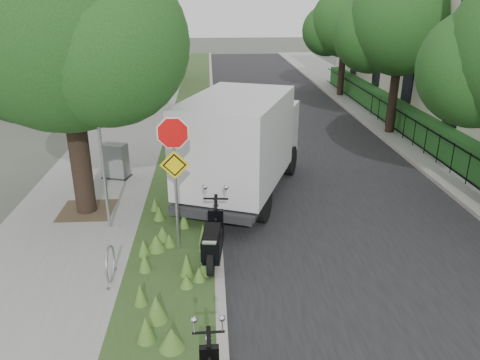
% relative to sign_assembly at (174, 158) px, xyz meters
% --- Properties ---
extents(ground, '(120.00, 120.00, 0.00)m').
position_rel_sign_assembly_xyz_m(ground, '(1.40, -0.58, -2.33)').
color(ground, '#4C5147').
rests_on(ground, ground).
extents(sidewalk_near, '(3.50, 60.00, 0.12)m').
position_rel_sign_assembly_xyz_m(sidewalk_near, '(-2.85, 9.42, -2.27)').
color(sidewalk_near, gray).
rests_on(sidewalk_near, ground).
extents(verge, '(2.00, 60.00, 0.12)m').
position_rel_sign_assembly_xyz_m(verge, '(-0.10, 9.42, -2.27)').
color(verge, '#31481F').
rests_on(verge, ground).
extents(kerb_near, '(0.20, 60.00, 0.13)m').
position_rel_sign_assembly_xyz_m(kerb_near, '(0.90, 9.42, -2.26)').
color(kerb_near, '#9E9991').
rests_on(kerb_near, ground).
extents(road, '(7.00, 60.00, 0.01)m').
position_rel_sign_assembly_xyz_m(road, '(4.40, 9.42, -2.32)').
color(road, black).
rests_on(road, ground).
extents(kerb_far, '(0.20, 60.00, 0.13)m').
position_rel_sign_assembly_xyz_m(kerb_far, '(7.90, 9.42, -2.26)').
color(kerb_far, '#9E9991').
rests_on(kerb_far, ground).
extents(footpath_far, '(3.20, 60.00, 0.12)m').
position_rel_sign_assembly_xyz_m(footpath_far, '(9.60, 9.42, -2.27)').
color(footpath_far, gray).
rests_on(footpath_far, ground).
extents(street_tree_main, '(6.21, 5.54, 7.66)m').
position_rel_sign_assembly_xyz_m(street_tree_main, '(-2.68, 2.28, 2.48)').
color(street_tree_main, black).
rests_on(street_tree_main, ground).
extents(bare_post, '(0.08, 0.08, 4.00)m').
position_rel_sign_assembly_xyz_m(bare_post, '(-1.80, 1.22, -0.21)').
color(bare_post, '#A5A8AD').
rests_on(bare_post, ground).
extents(bike_hoop, '(0.06, 0.78, 0.77)m').
position_rel_sign_assembly_xyz_m(bike_hoop, '(-1.30, -1.18, -1.83)').
color(bike_hoop, '#A5A8AD').
rests_on(bike_hoop, ground).
extents(sign_assembly, '(0.94, 0.08, 3.22)m').
position_rel_sign_assembly_xyz_m(sign_assembly, '(0.00, 0.00, 0.00)').
color(sign_assembly, '#A5A8AD').
rests_on(sign_assembly, ground).
extents(fence_far, '(0.04, 24.00, 1.00)m').
position_rel_sign_assembly_xyz_m(fence_far, '(8.60, 9.42, -1.66)').
color(fence_far, black).
rests_on(fence_far, ground).
extents(hedge_far, '(1.00, 24.00, 1.10)m').
position_rel_sign_assembly_xyz_m(hedge_far, '(9.30, 9.42, -1.66)').
color(hedge_far, '#1C4F1C').
rests_on(hedge_far, footpath_far).
extents(brick_building, '(9.40, 10.40, 8.30)m').
position_rel_sign_assembly_xyz_m(brick_building, '(-8.10, 21.42, 1.88)').
color(brick_building, maroon).
rests_on(brick_building, ground).
extents(far_tree_b, '(4.83, 4.31, 6.56)m').
position_rel_sign_assembly_xyz_m(far_tree_b, '(8.34, 9.46, 2.04)').
color(far_tree_b, black).
rests_on(far_tree_b, ground).
extents(far_tree_c, '(4.37, 3.89, 5.93)m').
position_rel_sign_assembly_xyz_m(far_tree_c, '(8.34, 17.46, 1.63)').
color(far_tree_c, black).
rests_on(far_tree_c, ground).
extents(scooter_far, '(0.52, 1.90, 0.90)m').
position_rel_sign_assembly_xyz_m(scooter_far, '(0.78, -0.66, -1.77)').
color(scooter_far, black).
rests_on(scooter_far, ground).
extents(box_truck, '(4.06, 6.14, 2.60)m').
position_rel_sign_assembly_xyz_m(box_truck, '(1.69, 3.33, -0.63)').
color(box_truck, '#262628').
rests_on(box_truck, ground).
extents(utility_cabinet, '(0.95, 0.77, 1.10)m').
position_rel_sign_assembly_xyz_m(utility_cabinet, '(-2.24, 4.72, -1.68)').
color(utility_cabinet, '#262628').
rests_on(utility_cabinet, ground).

